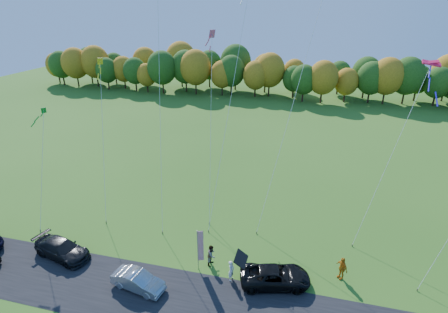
% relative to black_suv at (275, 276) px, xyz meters
% --- Properties ---
extents(ground, '(160.00, 160.00, 0.00)m').
position_rel_black_suv_xyz_m(ground, '(-5.62, 0.67, -0.73)').
color(ground, '#2D5D18').
extents(asphalt_strip, '(90.00, 6.00, 0.01)m').
position_rel_black_suv_xyz_m(asphalt_strip, '(-5.62, -3.33, -0.72)').
color(asphalt_strip, black).
rests_on(asphalt_strip, ground).
extents(tree_line, '(116.00, 12.00, 10.00)m').
position_rel_black_suv_xyz_m(tree_line, '(-5.62, 55.67, -0.73)').
color(tree_line, '#1E4711').
rests_on(tree_line, ground).
extents(black_suv, '(5.65, 3.63, 1.45)m').
position_rel_black_suv_xyz_m(black_suv, '(0.00, 0.00, 0.00)').
color(black_suv, black).
rests_on(black_suv, ground).
extents(silver_sedan, '(4.26, 2.11, 1.34)m').
position_rel_black_suv_xyz_m(silver_sedan, '(-9.70, -2.92, -0.05)').
color(silver_sedan, '#ABABAF').
rests_on(silver_sedan, ground).
extents(dark_truck_a, '(5.42, 3.15, 1.48)m').
position_rel_black_suv_xyz_m(dark_truck_a, '(-17.44, -1.23, 0.01)').
color(dark_truck_a, black).
rests_on(dark_truck_a, ground).
extents(person_tailgate_a, '(0.50, 0.67, 1.70)m').
position_rel_black_suv_xyz_m(person_tailgate_a, '(-3.26, -0.37, 0.12)').
color(person_tailgate_a, white).
rests_on(person_tailgate_a, ground).
extents(person_tailgate_b, '(0.78, 0.95, 1.78)m').
position_rel_black_suv_xyz_m(person_tailgate_b, '(-5.18, 0.93, 0.16)').
color(person_tailgate_b, gray).
rests_on(person_tailgate_b, ground).
extents(person_east, '(1.05, 1.15, 1.89)m').
position_rel_black_suv_xyz_m(person_east, '(4.81, 1.86, 0.22)').
color(person_east, orange).
rests_on(person_east, ground).
extents(feather_flag, '(0.46, 0.23, 3.65)m').
position_rel_black_suv_xyz_m(feather_flag, '(-5.89, 0.20, 1.50)').
color(feather_flag, '#999999').
rests_on(feather_flag, ground).
extents(kite_delta_blue, '(3.94, 9.78, 26.17)m').
position_rel_black_suv_xyz_m(kite_delta_blue, '(-11.96, 8.19, 12.17)').
color(kite_delta_blue, '#4C3F33').
rests_on(kite_delta_blue, ground).
extents(kite_parafoil_orange, '(7.88, 12.96, 31.23)m').
position_rel_black_suv_xyz_m(kite_parafoil_orange, '(0.58, 11.94, 14.65)').
color(kite_parafoil_orange, '#4C3F33').
rests_on(kite_parafoil_orange, ground).
extents(kite_delta_red, '(3.11, 11.63, 24.47)m').
position_rel_black_suv_xyz_m(kite_delta_red, '(-5.80, 10.44, 11.36)').
color(kite_delta_red, '#4C3F33').
rests_on(kite_delta_red, ground).
extents(kite_parafoil_rainbow, '(6.09, 6.50, 15.40)m').
position_rel_black_suv_xyz_m(kite_parafoil_rainbow, '(8.33, 9.07, 6.87)').
color(kite_parafoil_rainbow, '#4C3F33').
rests_on(kite_parafoil_rainbow, ground).
extents(kite_diamond_yellow, '(2.67, 6.44, 14.88)m').
position_rel_black_suv_xyz_m(kite_diamond_yellow, '(-17.65, 6.88, 6.53)').
color(kite_diamond_yellow, '#4C3F33').
rests_on(kite_diamond_yellow, ground).
extents(kite_diamond_green, '(0.92, 4.32, 11.02)m').
position_rel_black_suv_xyz_m(kite_diamond_green, '(-21.90, 3.29, 5.07)').
color(kite_diamond_green, '#4C3F33').
rests_on(kite_diamond_green, ground).
extents(kite_diamond_pink, '(2.15, 7.56, 17.43)m').
position_rel_black_suv_xyz_m(kite_diamond_pink, '(-7.68, 9.64, 7.76)').
color(kite_diamond_pink, '#4C3F33').
rests_on(kite_diamond_pink, ground).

